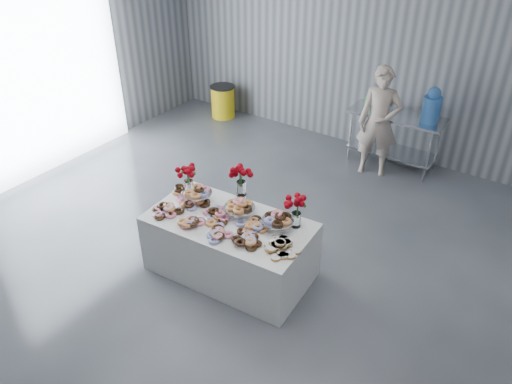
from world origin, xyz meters
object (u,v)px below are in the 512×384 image
person (379,122)px  prep_table (395,130)px  display_table (230,247)px  water_jug (432,106)px  trash_barrel (223,101)px

person → prep_table: bearing=53.2°
display_table → prep_table: (0.59, 3.65, 0.24)m
display_table → water_jug: bearing=73.3°
person → trash_barrel: size_ratio=2.76×
water_jug → person: bearing=-148.6°
trash_barrel → water_jug: bearing=0.0°
display_table → water_jug: water_jug is taller
display_table → prep_table: bearing=80.8°
display_table → water_jug: (1.09, 3.65, 0.77)m
person → trash_barrel: bearing=156.7°
trash_barrel → person: bearing=-6.7°
display_table → water_jug: 3.89m
prep_table → display_table: bearing=-99.2°
display_table → person: 3.33m
water_jug → display_table: bearing=-106.7°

